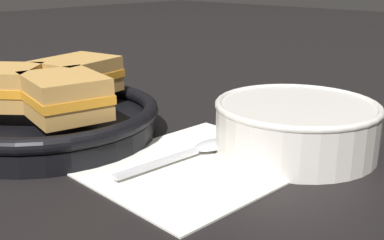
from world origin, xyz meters
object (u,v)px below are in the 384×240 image
soup_bowl (296,123)px  skillet (48,120)px  sandwich_far_left (77,76)px  sandwich_near_right (64,96)px  spoon (199,149)px

soup_bowl → skillet: size_ratio=0.56×
soup_bowl → skillet: 0.30m
skillet → sandwich_far_left: size_ratio=2.96×
soup_bowl → sandwich_near_right: 0.26m
skillet → sandwich_near_right: bearing=-100.6°
soup_bowl → sandwich_far_left: 0.29m
skillet → sandwich_near_right: size_ratio=2.87×
sandwich_near_right → sandwich_far_left: 0.10m
spoon → sandwich_near_right: bearing=130.8°
soup_bowl → sandwich_far_left: size_ratio=1.65×
spoon → sandwich_far_left: size_ratio=1.43×
soup_bowl → spoon: soup_bowl is taller
sandwich_far_left → skillet: bearing=-164.2°
spoon → skillet: size_ratio=0.48×
spoon → skillet: (-0.08, 0.18, 0.01)m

